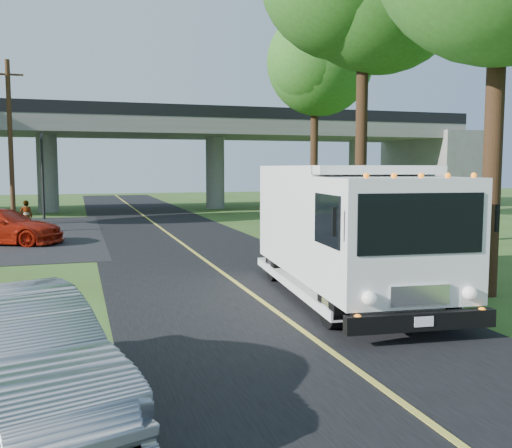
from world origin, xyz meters
name	(u,v)px	position (x,y,z in m)	size (l,w,h in m)	color
ground	(293,325)	(0.00, 0.00, 0.00)	(120.00, 120.00, 0.00)	#354F1C
road	(195,253)	(0.00, 10.00, 0.01)	(7.00, 90.00, 0.02)	black
lane_line	(195,252)	(0.00, 10.00, 0.03)	(0.12, 90.00, 0.01)	gold
overpass	(134,148)	(0.00, 32.00, 4.56)	(54.00, 10.00, 7.30)	slate
traffic_signal	(42,166)	(-6.00, 26.00, 3.20)	(0.18, 0.22, 5.20)	black
utility_pole	(10,141)	(-7.50, 24.00, 4.59)	(1.60, 0.26, 9.00)	#472D19
tree_right_far	(319,75)	(9.21, 19.84, 8.30)	(5.77, 5.67, 10.99)	#382314
step_van	(347,227)	(2.05, 1.76, 1.73)	(3.51, 7.81, 3.18)	white
red_sedan	(2,226)	(-7.04, 14.81, 0.73)	(2.03, 5.00, 1.45)	#A01A09
silver_sedan	(15,356)	(-4.85, -2.88, 0.78)	(1.66, 4.76, 1.57)	gray
pedestrian	(26,216)	(-6.43, 18.91, 0.78)	(0.57, 0.38, 1.57)	gray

